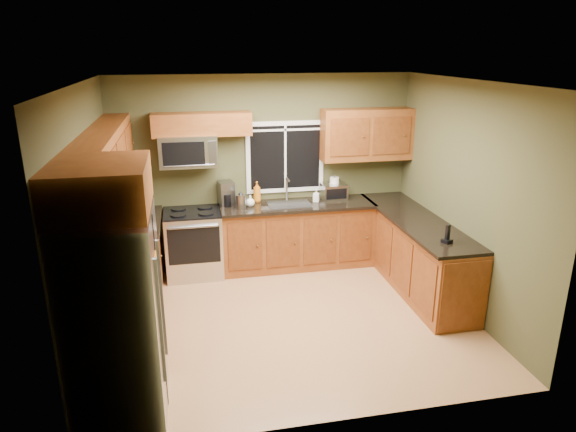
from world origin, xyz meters
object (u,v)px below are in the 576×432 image
object	(u,v)px
refrigerator	(116,320)
toaster_oven	(334,192)
soap_bottle_c	(250,201)
coffee_maker	(226,194)
soap_bottle_a	(257,192)
range	(194,243)
kettle	(241,201)
cordless_phone	(447,237)
microwave	(188,151)
soap_bottle_b	(316,196)
paper_towel_roll	(334,187)

from	to	relation	value
refrigerator	toaster_oven	bearing A→B (deg)	46.95
refrigerator	soap_bottle_c	world-z (taller)	refrigerator
coffee_maker	soap_bottle_a	world-z (taller)	coffee_maker
range	kettle	size ratio (longest dim) A/B	3.84
toaster_oven	coffee_maker	xyz separation A→B (m)	(-1.55, 0.02, 0.04)
soap_bottle_a	cordless_phone	size ratio (longest dim) A/B	1.38
microwave	soap_bottle_c	world-z (taller)	microwave
soap_bottle_b	soap_bottle_c	xyz separation A→B (m)	(-0.95, -0.04, -0.01)
coffee_maker	paper_towel_roll	xyz separation A→B (m)	(1.57, 0.04, 0.00)
paper_towel_roll	soap_bottle_b	size ratio (longest dim) A/B	1.93
refrigerator	paper_towel_roll	size ratio (longest dim) A/B	5.26
soap_bottle_b	coffee_maker	bearing A→B (deg)	175.43
microwave	kettle	size ratio (longest dim) A/B	3.11
soap_bottle_a	kettle	bearing A→B (deg)	-132.24
refrigerator	microwave	xyz separation A→B (m)	(0.69, 2.91, 0.83)
soap_bottle_a	range	bearing A→B (deg)	-166.01
microwave	cordless_phone	world-z (taller)	microwave
microwave	kettle	world-z (taller)	microwave
soap_bottle_c	soap_bottle_a	bearing A→B (deg)	57.97
range	cordless_phone	size ratio (longest dim) A/B	4.38
kettle	soap_bottle_b	xyz separation A→B (m)	(1.09, 0.13, -0.02)
microwave	toaster_oven	size ratio (longest dim) A/B	2.09
range	coffee_maker	distance (m)	0.81
soap_bottle_b	kettle	bearing A→B (deg)	-173.35
cordless_phone	microwave	bearing A→B (deg)	145.31
coffee_maker	soap_bottle_a	size ratio (longest dim) A/B	1.12
soap_bottle_b	paper_towel_roll	bearing A→B (deg)	25.04
refrigerator	soap_bottle_b	size ratio (longest dim) A/B	10.13
soap_bottle_c	coffee_maker	bearing A→B (deg)	156.35
kettle	soap_bottle_a	size ratio (longest dim) A/B	0.83
toaster_oven	coffee_maker	size ratio (longest dim) A/B	1.10
kettle	soap_bottle_c	size ratio (longest dim) A/B	1.55
soap_bottle_b	cordless_phone	xyz separation A→B (m)	(1.04, -1.86, -0.02)
range	microwave	bearing A→B (deg)	90.02
kettle	paper_towel_roll	xyz separation A→B (m)	(1.40, 0.27, 0.04)
toaster_oven	paper_towel_roll	distance (m)	0.08
paper_towel_roll	soap_bottle_a	distance (m)	1.13
toaster_oven	soap_bottle_a	xyz separation A→B (m)	(-1.11, 0.08, 0.04)
microwave	toaster_oven	distance (m)	2.15
soap_bottle_a	soap_bottle_c	size ratio (longest dim) A/B	1.88
refrigerator	coffee_maker	xyz separation A→B (m)	(1.17, 2.94, 0.19)
refrigerator	paper_towel_roll	distance (m)	4.06
paper_towel_roll	cordless_phone	xyz separation A→B (m)	(0.73, -2.01, -0.09)
range	toaster_oven	xyz separation A→B (m)	(2.04, 0.15, 0.58)
refrigerator	soap_bottle_c	xyz separation A→B (m)	(1.49, 2.80, 0.12)
coffee_maker	soap_bottle_b	world-z (taller)	coffee_maker
kettle	soap_bottle_a	xyz separation A→B (m)	(0.26, 0.29, 0.04)
refrigerator	kettle	size ratio (longest dim) A/B	7.37
kettle	soap_bottle_b	size ratio (longest dim) A/B	1.37
range	cordless_phone	world-z (taller)	cordless_phone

